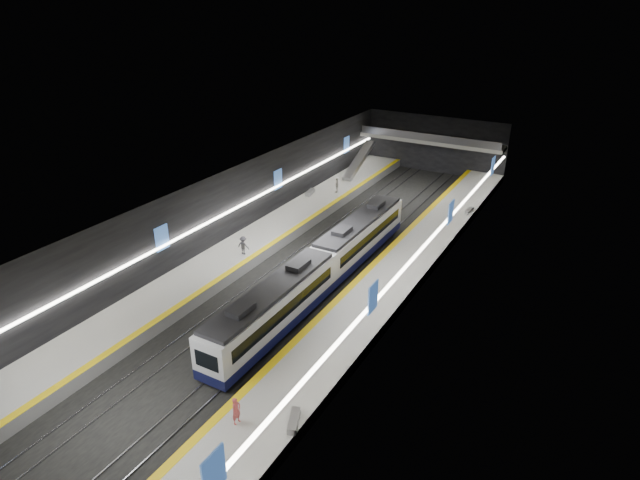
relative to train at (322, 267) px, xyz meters
The scene contains 24 objects.
ground 3.92m from the train, 140.43° to the left, with size 70.00×70.00×0.00m, color black.
ceiling 6.65m from the train, 140.43° to the left, with size 20.00×70.00×0.04m, color beige.
wall_left 12.80m from the train, behind, with size 0.04×70.00×8.00m, color black.
wall_right 7.99m from the train, 15.40° to the left, with size 0.04×70.00×8.00m, color black.
wall_back 37.19m from the train, 93.86° to the left, with size 20.00×0.04×8.00m, color black.
platform_left 10.35m from the train, 168.33° to the left, with size 5.00×70.00×1.00m, color slate.
tile_surface_left 10.28m from the train, 168.33° to the left, with size 5.00×70.00×0.02m, color #A3A39E.
tactile_strip_left 8.15m from the train, 165.17° to the left, with size 0.60×70.00×0.02m, color yellow.
platform_right 5.67m from the train, 22.45° to the left, with size 5.00×70.00×1.00m, color slate.
tile_surface_right 5.54m from the train, 22.45° to the left, with size 5.00×70.00×0.02m, color #A3A39E.
tactile_strip_right 3.67m from the train, 36.42° to the left, with size 0.60×70.00×0.02m, color yellow.
rails 3.88m from the train, 140.43° to the left, with size 6.52×70.00×0.12m.
train is the anchor object (origin of this frame).
ad_posters 4.58m from the train, 129.20° to the left, with size 19.94×53.50×2.20m.
cove_light_left 12.57m from the train, behind, with size 0.25×68.60×0.12m, color white.
cove_light_right 7.75m from the train, 15.80° to the left, with size 0.25×68.60×0.12m, color white.
mezzanine_bridge 35.20m from the train, 94.09° to the left, with size 20.00×3.00×1.50m.
escalator 29.80m from the train, 109.61° to the left, with size 1.20×8.00×0.60m, color #99999E.
bench_left_far 21.34m from the train, 123.17° to the left, with size 0.55×1.99×0.49m, color #99999E.
bench_right_near 17.23m from the train, 65.99° to the right, with size 0.52×1.88×0.46m, color #99999E.
bench_right_far 22.68m from the train, 72.00° to the left, with size 0.49×1.76×0.43m, color #99999E.
passenger_right_a 17.75m from the train, 76.69° to the right, with size 0.64×0.42×1.76m, color #D1514E.
passenger_left_a 22.02m from the train, 114.45° to the left, with size 1.08×0.45×1.85m, color silver.
passenger_left_b 8.85m from the train, behind, with size 1.17×0.67×1.81m, color #3F3E46.
Camera 1 is at (22.40, -37.49, 23.83)m, focal length 30.00 mm.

